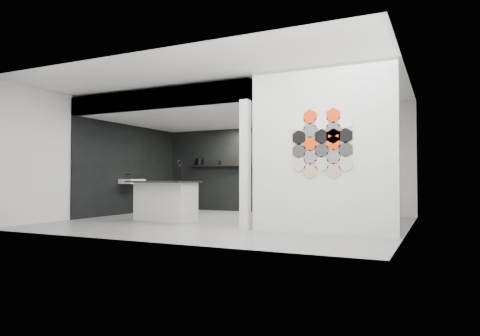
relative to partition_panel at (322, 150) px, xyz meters
The scene contains 17 objects.
floor 2.82m from the partition_panel, 155.80° to the left, with size 7.00×6.00×0.01m, color slate.
partition_panel is the anchor object (origin of this frame).
bay_clad_back 5.31m from the partition_panel, 131.60° to the left, with size 4.40×0.04×2.35m, color black.
bay_clad_left 6.04m from the partition_panel, 160.65° to the left, with size 0.04×4.00×2.35m, color black.
bulkhead 4.21m from the partition_panel, 150.43° to the left, with size 4.40×4.00×0.40m, color silver.
corner_column 1.42m from the partition_panel, behind, with size 0.16×0.16×2.35m, color silver.
fascia_beam 3.71m from the partition_panel, behind, with size 4.40×0.16×0.40m, color silver.
wall_basin 5.78m from the partition_panel, 161.77° to the left, with size 0.40×0.60×0.12m, color silver.
display_shelf 5.17m from the partition_panel, 131.55° to the left, with size 3.00×0.15×0.04m, color black.
kitchen_island 3.87m from the partition_panel, 168.59° to the left, with size 1.75×1.00×1.33m.
stockpot 6.06m from the partition_panel, 140.38° to the left, with size 0.23×0.23×0.19m, color black.
kettle 4.58m from the partition_panel, 122.38° to the left, with size 0.16×0.16×0.14m, color black.
glass_bowl 4.39m from the partition_panel, 118.23° to the left, with size 0.15×0.15×0.11m, color gray.
glass_vase 4.39m from the partition_panel, 118.23° to the left, with size 0.09×0.09×0.13m, color gray.
bottle_dark 5.56m from the partition_panel, 135.95° to the left, with size 0.05×0.05×0.15m, color black.
utensil_cup 5.56m from the partition_panel, 135.98° to the left, with size 0.07×0.07×0.09m, color black.
hex_tile_cluster 0.14m from the partition_panel, 68.73° to the right, with size 1.04×0.02×1.16m.
Camera 1 is at (4.04, -8.02, 0.91)m, focal length 32.00 mm.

